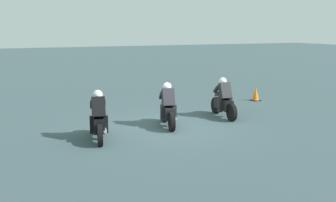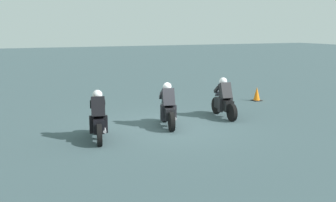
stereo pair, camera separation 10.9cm
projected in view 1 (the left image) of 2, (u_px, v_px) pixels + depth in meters
ground_plane at (169, 126)px, 14.01m from camera, size 120.00×120.00×0.00m
rider_lane_a at (224, 101)px, 15.37m from camera, size 2.04×0.58×1.51m
rider_lane_b at (168, 109)px, 13.93m from camera, size 2.01×0.66×1.51m
rider_lane_c at (99, 120)px, 12.26m from camera, size 2.02×0.64×1.51m
traffic_cone at (256, 94)px, 18.93m from camera, size 0.40×0.40×0.65m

